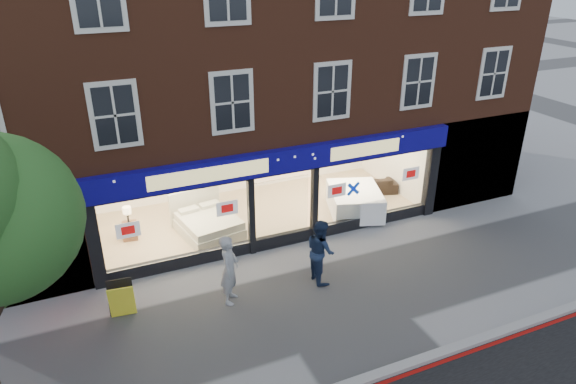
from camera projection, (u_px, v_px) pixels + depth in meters
ground at (328, 299)px, 13.72m from camera, size 120.00×120.00×0.00m
kerb_line at (394, 379)px, 11.14m from camera, size 60.00×0.10×0.01m
kerb_stone at (389, 371)px, 11.29m from camera, size 60.00×0.25×0.12m
showroom_floor at (259, 214)px, 18.06m from camera, size 11.00×4.50×0.10m
building at (236, 11)px, 16.64m from camera, size 19.00×8.26×10.30m
display_bed at (207, 223)px, 16.67m from camera, size 2.08×2.39×1.20m
bedside_table at (130, 231)px, 16.33m from camera, size 0.51×0.51×0.55m
mattress_stack at (355, 201)px, 17.94m from camera, size 2.29×2.57×0.85m
sofa at (368, 185)px, 19.47m from camera, size 2.25×1.34×0.62m
a_board at (121, 299)px, 12.91m from camera, size 0.68×0.48×0.98m
pedestrian_grey at (230, 269)px, 13.27m from camera, size 0.76×0.85×1.94m
pedestrian_blue at (320, 251)px, 14.18m from camera, size 0.72×0.92×1.86m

